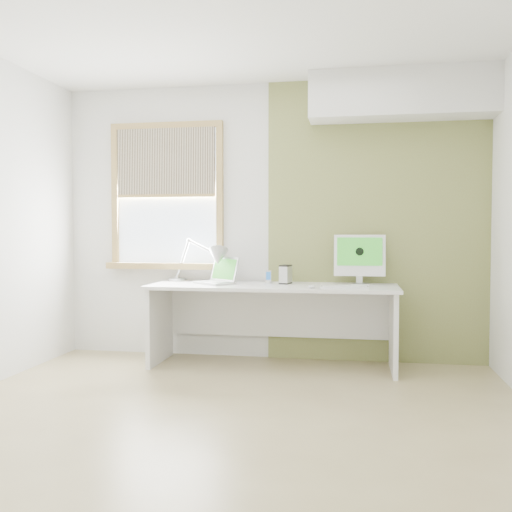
% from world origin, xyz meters
% --- Properties ---
extents(room, '(4.04, 3.54, 2.64)m').
position_xyz_m(room, '(0.00, 0.00, 1.30)').
color(room, tan).
rests_on(room, ground).
extents(accent_wall, '(2.00, 0.02, 2.60)m').
position_xyz_m(accent_wall, '(1.00, 1.74, 1.30)').
color(accent_wall, olive).
rests_on(accent_wall, room).
extents(soffit, '(1.60, 0.40, 0.42)m').
position_xyz_m(soffit, '(1.20, 1.57, 2.40)').
color(soffit, white).
rests_on(soffit, room).
extents(window, '(1.20, 0.14, 1.42)m').
position_xyz_m(window, '(-1.00, 1.71, 1.54)').
color(window, '#A78543').
rests_on(window, room).
extents(desk, '(2.20, 0.70, 0.73)m').
position_xyz_m(desk, '(0.09, 1.44, 0.53)').
color(desk, white).
rests_on(desk, room).
extents(desk_lamp, '(0.67, 0.44, 0.41)m').
position_xyz_m(desk_lamp, '(-0.51, 1.51, 0.94)').
color(desk_lamp, silver).
rests_on(desk_lamp, desk).
extents(laptop, '(0.44, 0.43, 0.24)m').
position_xyz_m(laptop, '(-0.41, 1.43, 0.79)').
color(laptop, silver).
rests_on(laptop, desk).
extents(phone_dock, '(0.07, 0.07, 0.12)m').
position_xyz_m(phone_dock, '(0.03, 1.54, 0.76)').
color(phone_dock, silver).
rests_on(phone_dock, desk).
extents(external_drive, '(0.11, 0.15, 0.17)m').
position_xyz_m(external_drive, '(0.19, 1.50, 0.82)').
color(external_drive, silver).
rests_on(external_drive, desk).
extents(imac, '(0.45, 0.15, 0.44)m').
position_xyz_m(imac, '(0.85, 1.57, 0.98)').
color(imac, silver).
rests_on(imac, desk).
extents(keyboard, '(0.41, 0.15, 0.02)m').
position_xyz_m(keyboard, '(0.73, 1.21, 0.74)').
color(keyboard, white).
rests_on(keyboard, desk).
extents(mouse, '(0.07, 0.10, 0.03)m').
position_xyz_m(mouse, '(0.46, 1.15, 0.74)').
color(mouse, white).
rests_on(mouse, desk).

